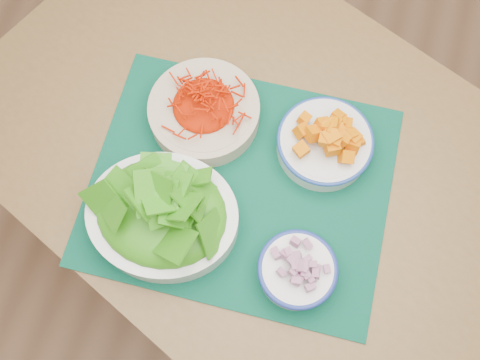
{
  "coord_description": "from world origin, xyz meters",
  "views": [
    {
      "loc": [
        -0.16,
        -0.2,
        1.75
      ],
      "look_at": [
        -0.26,
        0.12,
        0.78
      ],
      "focal_mm": 40.0,
      "sensor_mm": 36.0,
      "label": 1
    }
  ],
  "objects_px": {
    "table": "(260,171)",
    "squash_bowl": "(326,140)",
    "placemat": "(240,185)",
    "carrot_bowl": "(204,109)",
    "lettuce_bowl": "(161,212)",
    "onion_bowl": "(297,270)"
  },
  "relations": [
    {
      "from": "lettuce_bowl",
      "to": "onion_bowl",
      "type": "height_order",
      "value": "lettuce_bowl"
    },
    {
      "from": "table",
      "to": "lettuce_bowl",
      "type": "xyz_separation_m",
      "value": [
        -0.14,
        -0.19,
        0.16
      ]
    },
    {
      "from": "table",
      "to": "onion_bowl",
      "type": "distance_m",
      "value": 0.28
    },
    {
      "from": "placemat",
      "to": "table",
      "type": "bearing_deg",
      "value": 70.57
    },
    {
      "from": "carrot_bowl",
      "to": "onion_bowl",
      "type": "height_order",
      "value": "carrot_bowl"
    },
    {
      "from": "table",
      "to": "lettuce_bowl",
      "type": "relative_size",
      "value": 4.68
    },
    {
      "from": "table",
      "to": "carrot_bowl",
      "type": "distance_m",
      "value": 0.2
    },
    {
      "from": "carrot_bowl",
      "to": "squash_bowl",
      "type": "xyz_separation_m",
      "value": [
        0.25,
        0.0,
        0.01
      ]
    },
    {
      "from": "table",
      "to": "placemat",
      "type": "relative_size",
      "value": 2.49
    },
    {
      "from": "table",
      "to": "squash_bowl",
      "type": "bearing_deg",
      "value": 44.34
    },
    {
      "from": "placemat",
      "to": "squash_bowl",
      "type": "distance_m",
      "value": 0.19
    },
    {
      "from": "placemat",
      "to": "carrot_bowl",
      "type": "relative_size",
      "value": 2.46
    },
    {
      "from": "placemat",
      "to": "lettuce_bowl",
      "type": "height_order",
      "value": "lettuce_bowl"
    },
    {
      "from": "onion_bowl",
      "to": "lettuce_bowl",
      "type": "bearing_deg",
      "value": 174.78
    },
    {
      "from": "carrot_bowl",
      "to": "lettuce_bowl",
      "type": "distance_m",
      "value": 0.23
    },
    {
      "from": "table",
      "to": "carrot_bowl",
      "type": "relative_size",
      "value": 6.12
    },
    {
      "from": "table",
      "to": "placemat",
      "type": "height_order",
      "value": "placemat"
    },
    {
      "from": "onion_bowl",
      "to": "squash_bowl",
      "type": "bearing_deg",
      "value": 92.69
    },
    {
      "from": "squash_bowl",
      "to": "table",
      "type": "bearing_deg",
      "value": -158.58
    },
    {
      "from": "lettuce_bowl",
      "to": "carrot_bowl",
      "type": "bearing_deg",
      "value": 81.81
    },
    {
      "from": "squash_bowl",
      "to": "onion_bowl",
      "type": "height_order",
      "value": "squash_bowl"
    },
    {
      "from": "placemat",
      "to": "onion_bowl",
      "type": "height_order",
      "value": "onion_bowl"
    }
  ]
}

